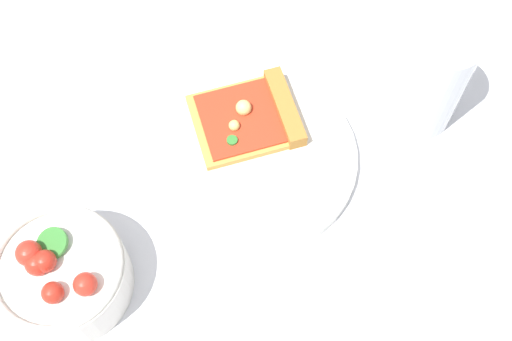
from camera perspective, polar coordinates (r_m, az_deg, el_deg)
ground_plane at (r=0.76m, az=-3.22°, el=1.40°), size 2.40×2.40×0.00m
plate at (r=0.75m, az=0.04°, el=1.08°), size 0.22×0.22×0.01m
pizza_slice_main at (r=0.76m, az=-0.16°, el=4.60°), size 0.14×0.15×0.02m
salad_bowl at (r=0.69m, az=-16.10°, el=-8.48°), size 0.13×0.13×0.08m
soda_glass at (r=0.75m, az=14.68°, el=7.21°), size 0.07×0.07×0.14m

